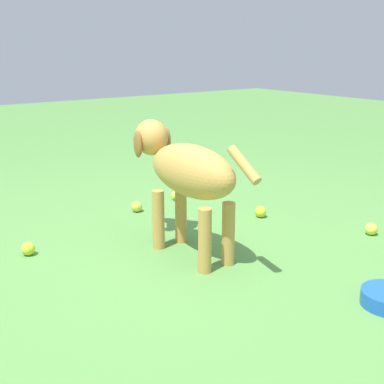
{
  "coord_description": "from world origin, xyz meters",
  "views": [
    {
      "loc": [
        -1.8,
        1.18,
        0.98
      ],
      "look_at": [
        0.06,
        -0.17,
        0.32
      ],
      "focal_mm": 48.18,
      "sensor_mm": 36.0,
      "label": 1
    }
  ],
  "objects_px": {
    "tennis_ball_1": "(261,212)",
    "tennis_ball_4": "(371,229)",
    "tennis_ball_3": "(137,207)",
    "tennis_ball_2": "(28,249)",
    "tennis_ball_0": "(176,195)",
    "dog": "(185,171)"
  },
  "relations": [
    {
      "from": "tennis_ball_1",
      "to": "tennis_ball_4",
      "type": "xyz_separation_m",
      "value": [
        -0.56,
        -0.28,
        0.0
      ]
    },
    {
      "from": "tennis_ball_1",
      "to": "tennis_ball_3",
      "type": "distance_m",
      "value": 0.74
    },
    {
      "from": "tennis_ball_1",
      "to": "tennis_ball_2",
      "type": "distance_m",
      "value": 1.32
    },
    {
      "from": "tennis_ball_1",
      "to": "tennis_ball_3",
      "type": "bearing_deg",
      "value": 46.25
    },
    {
      "from": "tennis_ball_0",
      "to": "tennis_ball_4",
      "type": "height_order",
      "value": "same"
    },
    {
      "from": "tennis_ball_1",
      "to": "tennis_ball_0",
      "type": "bearing_deg",
      "value": 19.94
    },
    {
      "from": "tennis_ball_4",
      "to": "tennis_ball_0",
      "type": "bearing_deg",
      "value": 23.35
    },
    {
      "from": "tennis_ball_0",
      "to": "tennis_ball_3",
      "type": "xyz_separation_m",
      "value": [
        -0.06,
        0.33,
        0.0
      ]
    },
    {
      "from": "tennis_ball_2",
      "to": "tennis_ball_4",
      "type": "distance_m",
      "value": 1.77
    },
    {
      "from": "tennis_ball_0",
      "to": "tennis_ball_2",
      "type": "bearing_deg",
      "value": 107.06
    },
    {
      "from": "tennis_ball_0",
      "to": "tennis_ball_1",
      "type": "xyz_separation_m",
      "value": [
        -0.58,
        -0.21,
        0.0
      ]
    },
    {
      "from": "tennis_ball_2",
      "to": "dog",
      "type": "bearing_deg",
      "value": -123.08
    },
    {
      "from": "tennis_ball_0",
      "to": "tennis_ball_4",
      "type": "distance_m",
      "value": 1.23
    },
    {
      "from": "tennis_ball_3",
      "to": "tennis_ball_0",
      "type": "bearing_deg",
      "value": -79.5
    },
    {
      "from": "tennis_ball_0",
      "to": "tennis_ball_1",
      "type": "distance_m",
      "value": 0.61
    },
    {
      "from": "tennis_ball_3",
      "to": "tennis_ball_1",
      "type": "bearing_deg",
      "value": -133.75
    },
    {
      "from": "tennis_ball_0",
      "to": "tennis_ball_1",
      "type": "bearing_deg",
      "value": -160.06
    },
    {
      "from": "tennis_ball_0",
      "to": "dog",
      "type": "bearing_deg",
      "value": 148.8
    },
    {
      "from": "tennis_ball_2",
      "to": "tennis_ball_3",
      "type": "distance_m",
      "value": 0.81
    },
    {
      "from": "dog",
      "to": "tennis_ball_2",
      "type": "height_order",
      "value": "dog"
    },
    {
      "from": "tennis_ball_4",
      "to": "tennis_ball_1",
      "type": "bearing_deg",
      "value": 26.71
    },
    {
      "from": "tennis_ball_1",
      "to": "tennis_ball_3",
      "type": "height_order",
      "value": "same"
    }
  ]
}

